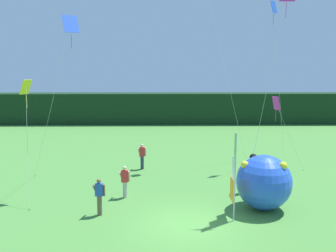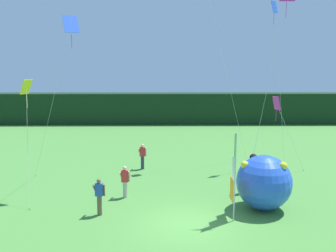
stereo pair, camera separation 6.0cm
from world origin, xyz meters
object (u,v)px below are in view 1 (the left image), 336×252
at_px(banner_flag, 234,177).
at_px(inflatable_balloon, 264,182).
at_px(person_mid_field, 99,196).
at_px(kite_magenta_diamond_4, 277,106).
at_px(person_far_right, 243,177).
at_px(person_far_left, 142,156).
at_px(kite_blue_diamond_2, 275,20).
at_px(kite_magenta_diamond_5, 284,4).
at_px(kite_blue_diamond_3, 69,32).
at_px(person_near_banner, 125,181).
at_px(kite_yellow_diamond_1, 26,93).

distance_m(banner_flag, inflatable_balloon, 2.07).
xyz_separation_m(person_mid_field, kite_magenta_diamond_4, (9.99, 6.40, 3.36)).
bearing_deg(person_far_right, kite_magenta_diamond_4, 52.10).
distance_m(person_far_left, kite_magenta_diamond_4, 9.16).
xyz_separation_m(kite_blue_diamond_2, kite_magenta_diamond_5, (-1.78, -7.39, -0.12)).
height_order(person_mid_field, kite_blue_diamond_2, kite_blue_diamond_2).
bearing_deg(kite_blue_diamond_3, person_near_banner, -27.29).
bearing_deg(kite_magenta_diamond_4, kite_magenta_diamond_5, -106.49).
distance_m(person_near_banner, kite_blue_diamond_3, 8.32).
relative_size(banner_flag, kite_blue_diamond_3, 0.42).
height_order(banner_flag, person_far_left, banner_flag).
height_order(kite_blue_diamond_2, kite_magenta_diamond_4, kite_blue_diamond_2).
height_order(person_mid_field, kite_magenta_diamond_5, kite_magenta_diamond_5).
xyz_separation_m(banner_flag, person_far_right, (1.18, 3.28, -1.01)).
xyz_separation_m(person_near_banner, inflatable_balloon, (6.79, -1.58, 0.42)).
height_order(person_mid_field, kite_blue_diamond_3, kite_blue_diamond_3).
bearing_deg(person_far_left, person_near_banner, -96.61).
xyz_separation_m(banner_flag, kite_yellow_diamond_1, (-10.34, 3.78, 3.48)).
bearing_deg(kite_magenta_diamond_4, kite_blue_diamond_3, -167.52).
distance_m(person_far_left, kite_blue_diamond_2, 12.44).
xyz_separation_m(person_far_left, inflatable_balloon, (6.19, -6.77, 0.41)).
height_order(person_far_left, kite_yellow_diamond_1, kite_yellow_diamond_1).
distance_m(person_mid_field, person_far_right, 7.78).
xyz_separation_m(banner_flag, kite_blue_diamond_2, (4.18, 9.07, 7.80)).
bearing_deg(person_far_left, kite_blue_diamond_2, 8.00).
relative_size(banner_flag, kite_blue_diamond_2, 0.37).
height_order(person_mid_field, kite_magenta_diamond_4, kite_magenta_diamond_4).
bearing_deg(inflatable_balloon, person_mid_field, -175.13).
height_order(kite_blue_diamond_2, kite_blue_diamond_3, kite_blue_diamond_2).
height_order(banner_flag, kite_yellow_diamond_1, kite_yellow_diamond_1).
relative_size(person_near_banner, kite_magenta_diamond_5, 0.16).
distance_m(person_mid_field, kite_magenta_diamond_4, 12.33).
bearing_deg(banner_flag, person_far_right, 70.29).
relative_size(kite_blue_diamond_3, kite_magenta_diamond_5, 0.88).
distance_m(banner_flag, kite_blue_diamond_3, 11.23).
bearing_deg(kite_yellow_diamond_1, kite_magenta_diamond_5, -9.35).
xyz_separation_m(person_far_left, kite_blue_diamond_3, (-3.53, -3.68, 7.63)).
bearing_deg(kite_blue_diamond_2, inflatable_balloon, -107.46).
distance_m(person_mid_field, person_far_left, 7.59).
bearing_deg(person_mid_field, kite_yellow_diamond_1, 141.87).
bearing_deg(person_far_right, kite_magenta_diamond_5, -52.37).
xyz_separation_m(person_near_banner, person_mid_field, (-0.93, -2.24, 0.03)).
bearing_deg(banner_flag, person_mid_field, 176.05).
relative_size(person_mid_field, person_far_left, 1.02).
bearing_deg(inflatable_balloon, banner_flag, -147.15).
distance_m(kite_blue_diamond_3, kite_magenta_diamond_4, 12.98).
bearing_deg(person_far_right, kite_blue_diamond_2, 62.56).
bearing_deg(kite_yellow_diamond_1, kite_blue_diamond_3, 9.53).
bearing_deg(person_mid_field, inflatable_balloon, 4.87).
xyz_separation_m(inflatable_balloon, kite_magenta_diamond_4, (2.26, 5.74, 2.97)).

